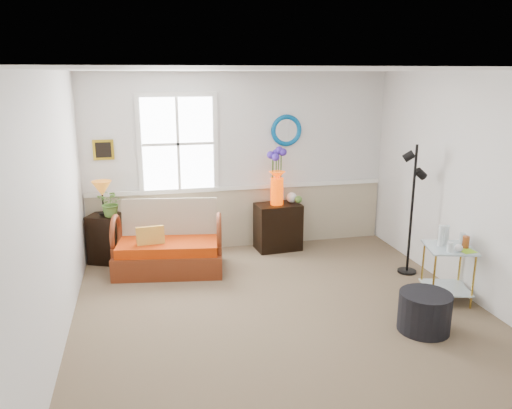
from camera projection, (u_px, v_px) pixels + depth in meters
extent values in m
cube|color=#7C634F|center=(287.00, 321.00, 5.34)|extent=(4.50, 5.00, 0.01)
cube|color=white|center=(291.00, 70.00, 4.68)|extent=(4.50, 5.00, 0.01)
cube|color=silver|center=(240.00, 162.00, 7.37)|extent=(4.50, 0.01, 2.60)
cube|color=silver|center=(425.00, 319.00, 2.66)|extent=(4.50, 0.01, 2.60)
cube|color=silver|center=(51.00, 218.00, 4.52)|extent=(0.01, 5.00, 2.60)
cube|color=silver|center=(484.00, 192.00, 5.51)|extent=(0.01, 5.00, 2.60)
cube|color=tan|center=(241.00, 218.00, 7.56)|extent=(4.46, 0.02, 0.90)
cube|color=white|center=(241.00, 187.00, 7.44)|extent=(4.46, 0.04, 0.06)
cube|color=#B08C1B|center=(103.00, 150.00, 6.86)|extent=(0.28, 0.03, 0.28)
torus|color=#0074B1|center=(286.00, 130.00, 7.39)|extent=(0.47, 0.07, 0.47)
imported|color=#476F2A|center=(111.00, 206.00, 6.77)|extent=(0.49, 0.50, 0.30)
cylinder|color=black|center=(424.00, 312.00, 5.10)|extent=(0.65, 0.65, 0.41)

